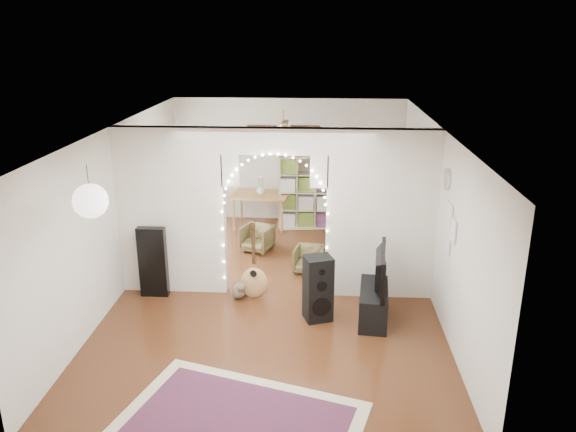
# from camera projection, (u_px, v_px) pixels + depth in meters

# --- Properties ---
(floor) EXTENTS (7.50, 7.50, 0.00)m
(floor) POSITION_uv_depth(u_px,v_px,m) (276.00, 291.00, 9.23)
(floor) COLOR black
(floor) RESTS_ON ground
(ceiling) EXTENTS (5.00, 7.50, 0.02)m
(ceiling) POSITION_uv_depth(u_px,v_px,m) (275.00, 128.00, 8.38)
(ceiling) COLOR white
(ceiling) RESTS_ON wall_back
(wall_back) EXTENTS (5.00, 0.02, 2.70)m
(wall_back) POSITION_uv_depth(u_px,v_px,m) (289.00, 160.00, 12.36)
(wall_back) COLOR silver
(wall_back) RESTS_ON floor
(wall_front) EXTENTS (5.00, 0.02, 2.70)m
(wall_front) POSITION_uv_depth(u_px,v_px,m) (243.00, 338.00, 5.26)
(wall_front) COLOR silver
(wall_front) RESTS_ON floor
(wall_left) EXTENTS (0.02, 7.50, 2.70)m
(wall_left) POSITION_uv_depth(u_px,v_px,m) (119.00, 210.00, 8.95)
(wall_left) COLOR silver
(wall_left) RESTS_ON floor
(wall_right) EXTENTS (0.02, 7.50, 2.70)m
(wall_right) POSITION_uv_depth(u_px,v_px,m) (436.00, 216.00, 8.66)
(wall_right) COLOR silver
(wall_right) RESTS_ON floor
(divider_wall) EXTENTS (5.00, 0.20, 2.70)m
(divider_wall) POSITION_uv_depth(u_px,v_px,m) (275.00, 209.00, 8.78)
(divider_wall) COLOR silver
(divider_wall) RESTS_ON floor
(fairy_lights) EXTENTS (1.64, 0.04, 1.60)m
(fairy_lights) POSITION_uv_depth(u_px,v_px,m) (274.00, 204.00, 8.62)
(fairy_lights) COLOR #FFEABF
(fairy_lights) RESTS_ON divider_wall
(window) EXTENTS (0.04, 1.20, 1.40)m
(window) POSITION_uv_depth(u_px,v_px,m) (153.00, 174.00, 10.60)
(window) COLOR white
(window) RESTS_ON wall_left
(wall_clock) EXTENTS (0.03, 0.31, 0.31)m
(wall_clock) POSITION_uv_depth(u_px,v_px,m) (447.00, 179.00, 7.86)
(wall_clock) COLOR white
(wall_clock) RESTS_ON wall_right
(picture_frames) EXTENTS (0.02, 0.50, 0.70)m
(picture_frames) POSITION_uv_depth(u_px,v_px,m) (450.00, 229.00, 7.67)
(picture_frames) COLOR white
(picture_frames) RESTS_ON wall_right
(paper_lantern) EXTENTS (0.40, 0.40, 0.40)m
(paper_lantern) POSITION_uv_depth(u_px,v_px,m) (90.00, 201.00, 6.36)
(paper_lantern) COLOR white
(paper_lantern) RESTS_ON ceiling
(ceiling_fan) EXTENTS (1.10, 1.10, 0.30)m
(ceiling_fan) POSITION_uv_depth(u_px,v_px,m) (284.00, 126.00, 10.37)
(ceiling_fan) COLOR #AD7939
(ceiling_fan) RESTS_ON ceiling
(area_rug) EXTENTS (3.07, 2.63, 0.02)m
(area_rug) POSITION_uv_depth(u_px,v_px,m) (234.00, 430.00, 6.02)
(area_rug) COLOR maroon
(area_rug) RESTS_ON floor
(guitar_case) EXTENTS (0.44, 0.15, 1.16)m
(guitar_case) POSITION_uv_depth(u_px,v_px,m) (153.00, 262.00, 8.92)
(guitar_case) COLOR black
(guitar_case) RESTS_ON floor
(acoustic_guitar) EXTENTS (0.46, 0.27, 1.08)m
(acoustic_guitar) POSITION_uv_depth(u_px,v_px,m) (254.00, 271.00, 8.87)
(acoustic_guitar) COLOR #B07B46
(acoustic_guitar) RESTS_ON floor
(tabby_cat) EXTENTS (0.33, 0.50, 0.33)m
(tabby_cat) POSITION_uv_depth(u_px,v_px,m) (239.00, 290.00, 8.97)
(tabby_cat) COLOR brown
(tabby_cat) RESTS_ON floor
(floor_speaker) EXTENTS (0.47, 0.44, 0.99)m
(floor_speaker) POSITION_uv_depth(u_px,v_px,m) (318.00, 289.00, 8.21)
(floor_speaker) COLOR black
(floor_speaker) RESTS_ON floor
(media_console) EXTENTS (0.49, 1.03, 0.50)m
(media_console) POSITION_uv_depth(u_px,v_px,m) (373.00, 304.00, 8.27)
(media_console) COLOR black
(media_console) RESTS_ON floor
(tv) EXTENTS (0.24, 1.08, 0.62)m
(tv) POSITION_uv_depth(u_px,v_px,m) (375.00, 269.00, 8.09)
(tv) COLOR black
(tv) RESTS_ON media_console
(bookcase) EXTENTS (1.59, 0.60, 1.60)m
(bookcase) POSITION_uv_depth(u_px,v_px,m) (315.00, 191.00, 12.00)
(bookcase) COLOR tan
(bookcase) RESTS_ON floor
(dining_table) EXTENTS (1.29, 0.94, 0.76)m
(dining_table) POSITION_uv_depth(u_px,v_px,m) (261.00, 197.00, 12.01)
(dining_table) COLOR brown
(dining_table) RESTS_ON floor
(flower_vase) EXTENTS (0.20, 0.20, 0.19)m
(flower_vase) POSITION_uv_depth(u_px,v_px,m) (261.00, 189.00, 11.95)
(flower_vase) COLOR silver
(flower_vase) RESTS_ON dining_table
(dining_chair_left) EXTENTS (0.68, 0.69, 0.50)m
(dining_chair_left) POSITION_uv_depth(u_px,v_px,m) (257.00, 238.00, 10.86)
(dining_chair_left) COLOR brown
(dining_chair_left) RESTS_ON floor
(dining_chair_right) EXTENTS (0.57, 0.58, 0.46)m
(dining_chair_right) POSITION_uv_depth(u_px,v_px,m) (309.00, 259.00, 9.92)
(dining_chair_right) COLOR brown
(dining_chair_right) RESTS_ON floor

